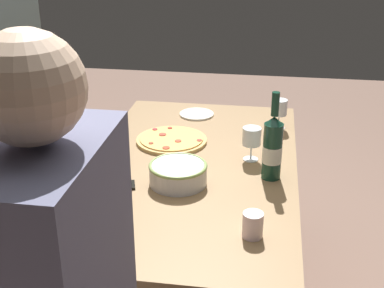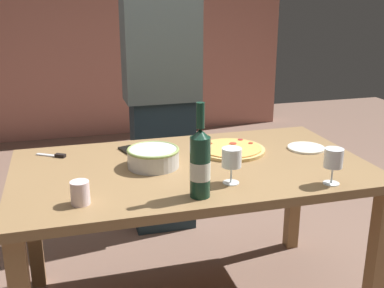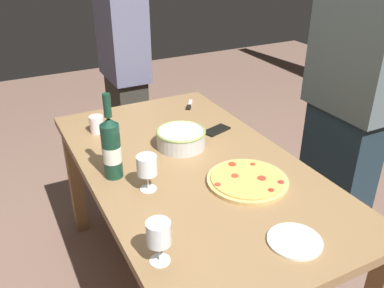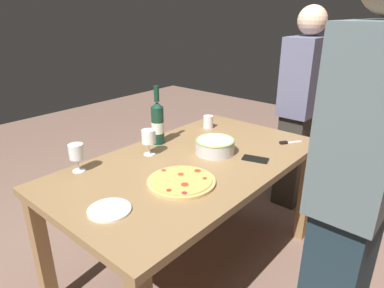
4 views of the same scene
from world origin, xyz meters
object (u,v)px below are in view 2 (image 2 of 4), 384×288
Objects in this scene: wine_bottle at (200,163)px; wine_glass_by_bottle at (232,158)px; serving_bowl at (153,157)px; dining_table at (192,184)px; pizza at (231,149)px; person_guest_left at (162,96)px; cell_phone at (130,151)px; pizza_knife at (55,155)px; wine_glass_near_pizza at (333,159)px; cup_amber at (80,193)px; side_plate at (306,148)px.

wine_glass_by_bottle is at bearing 29.40° from wine_bottle.
wine_glass_by_bottle is (0.27, -0.28, 0.06)m from serving_bowl.
pizza is (0.24, 0.14, 0.10)m from dining_table.
person_guest_left is at bearing 84.55° from wine_bottle.
cell_phone is (-0.48, 0.13, -0.01)m from pizza.
pizza_knife is (-0.70, 0.54, -0.10)m from wine_glass_by_bottle.
pizza_knife is at bearing 148.70° from serving_bowl.
cell_phone is (-0.07, 0.24, -0.04)m from serving_bowl.
pizza_knife is at bearing 169.51° from pizza.
pizza is 0.57m from wine_glass_near_pizza.
pizza is 0.58m from wine_bottle.
serving_bowl is 0.25m from cell_phone.
wine_bottle is 0.21× the size of person_guest_left.
dining_table is 0.60m from cup_amber.
cell_phone is at bearing 139.16° from wine_glass_near_pizza.
serving_bowl is at bearing -165.60° from pizza.
pizza_knife reaches higher than cell_phone.
wine_glass_near_pizza is (0.66, -0.40, 0.06)m from serving_bowl.
pizza_knife is (-1.22, 0.22, 0.00)m from side_plate.
pizza is at bearing 57.58° from wine_bottle.
serving_bowl is (-0.41, -0.11, 0.04)m from pizza.
cell_phone is (-0.24, 0.27, 0.10)m from dining_table.
cup_amber is (-0.51, -0.29, 0.14)m from dining_table.
wine_glass_by_bottle is (0.16, 0.09, -0.03)m from wine_bottle.
serving_bowl is at bearing -11.57° from person_guest_left.
wine_glass_near_pizza is 1.07× the size of pizza_knife.
cell_phone reaches higher than dining_table.
pizza_knife is 0.08× the size of person_guest_left.
cell_phone is 1.02× the size of pizza_knife.
wine_glass_near_pizza is at bearing -31.03° from pizza_knife.
pizza is 0.85m from pizza_knife.
dining_table is 0.68m from pizza_knife.
wine_glass_by_bottle is (-0.14, -0.38, 0.10)m from pizza.
cup_amber is at bearing -176.51° from wine_glass_by_bottle.
pizza reaches higher than cell_phone.
wine_bottle is 0.80m from side_plate.
wine_bottle is 0.65m from cell_phone.
wine_glass_by_bottle is (0.10, -0.25, 0.20)m from dining_table.
serving_bowl is 0.50m from pizza_knife.
dining_table is at bearing -64.86° from cell_phone.
cup_amber reaches higher than pizza_knife.
pizza is 0.77m from person_guest_left.
serving_bowl is 0.14× the size of person_guest_left.
wine_glass_by_bottle is 1.07× the size of pizza_knife.
cup_amber is 0.58m from pizza_knife.
side_plate is at bearing -29.99° from cell_phone.
wine_bottle is (0.11, -0.37, 0.09)m from serving_bowl.
wine_glass_by_bottle is at bearing 3.49° from cup_amber.
side_plate is at bearing 30.97° from wine_bottle.
cup_amber is at bearing -150.79° from dining_table.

